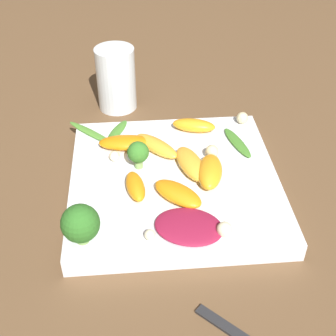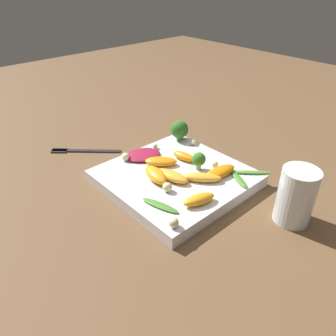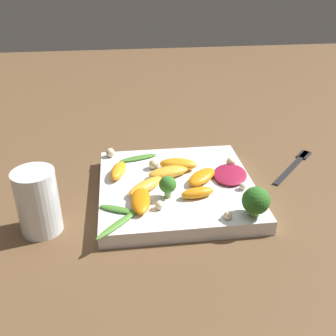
% 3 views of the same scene
% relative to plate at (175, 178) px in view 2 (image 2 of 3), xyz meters
% --- Properties ---
extents(ground_plane, '(2.40, 2.40, 0.00)m').
position_rel_plate_xyz_m(ground_plane, '(0.00, 0.00, -0.01)').
color(ground_plane, brown).
extents(plate, '(0.27, 0.27, 0.03)m').
position_rel_plate_xyz_m(plate, '(0.00, 0.00, 0.00)').
color(plate, white).
rests_on(plate, ground_plane).
extents(drinking_glass, '(0.06, 0.06, 0.10)m').
position_rel_plate_xyz_m(drinking_glass, '(0.07, -0.22, 0.04)').
color(drinking_glass, white).
rests_on(drinking_glass, ground_plane).
extents(fork, '(0.13, 0.13, 0.01)m').
position_rel_plate_xyz_m(fork, '(-0.08, 0.26, -0.01)').
color(fork, '#262628').
rests_on(fork, ground_plane).
extents(radicchio_leaf_0, '(0.10, 0.08, 0.01)m').
position_rel_plate_xyz_m(radicchio_leaf_0, '(-0.01, 0.10, 0.02)').
color(radicchio_leaf_0, maroon).
rests_on(radicchio_leaf_0, plate).
extents(orange_segment_0, '(0.08, 0.04, 0.02)m').
position_rel_plate_xyz_m(orange_segment_0, '(0.06, -0.07, 0.02)').
color(orange_segment_0, orange).
rests_on(orange_segment_0, plate).
extents(orange_segment_1, '(0.05, 0.07, 0.02)m').
position_rel_plate_xyz_m(orange_segment_1, '(-0.05, 0.01, 0.02)').
color(orange_segment_1, orange).
rests_on(orange_segment_1, plate).
extents(orange_segment_2, '(0.07, 0.04, 0.02)m').
position_rel_plate_xyz_m(orange_segment_2, '(-0.04, -0.10, 0.02)').
color(orange_segment_2, orange).
rests_on(orange_segment_2, plate).
extents(orange_segment_3, '(0.03, 0.06, 0.02)m').
position_rel_plate_xyz_m(orange_segment_3, '(0.05, 0.03, 0.02)').
color(orange_segment_3, orange).
rests_on(orange_segment_3, plate).
extents(orange_segment_4, '(0.07, 0.07, 0.02)m').
position_rel_plate_xyz_m(orange_segment_4, '(0.00, 0.05, 0.02)').
color(orange_segment_4, orange).
rests_on(orange_segment_4, plate).
extents(orange_segment_5, '(0.07, 0.07, 0.02)m').
position_rel_plate_xyz_m(orange_segment_5, '(0.02, -0.06, 0.02)').
color(orange_segment_5, '#FCAD33').
rests_on(orange_segment_5, plate).
extents(orange_segment_6, '(0.05, 0.08, 0.02)m').
position_rel_plate_xyz_m(orange_segment_6, '(-0.02, -0.01, 0.02)').
color(orange_segment_6, '#FCAD33').
rests_on(orange_segment_6, plate).
extents(broccoli_floret_0, '(0.03, 0.03, 0.04)m').
position_rel_plate_xyz_m(broccoli_floret_0, '(0.05, -0.02, 0.04)').
color(broccoli_floret_0, '#84AD5B').
rests_on(broccoli_floret_0, plate).
extents(broccoli_floret_1, '(0.04, 0.04, 0.05)m').
position_rel_plate_xyz_m(broccoli_floret_1, '(0.11, 0.11, 0.04)').
color(broccoli_floret_1, '#7A9E51').
rests_on(broccoli_floret_1, plate).
extents(arugula_sprig_0, '(0.04, 0.08, 0.01)m').
position_rel_plate_xyz_m(arugula_sprig_0, '(-0.10, -0.06, 0.02)').
color(arugula_sprig_0, '#47842D').
rests_on(arugula_sprig_0, plate).
extents(arugula_sprig_1, '(0.04, 0.06, 0.01)m').
position_rel_plate_xyz_m(arugula_sprig_1, '(0.07, -0.11, 0.02)').
color(arugula_sprig_1, '#47842D').
rests_on(arugula_sprig_1, plate).
extents(arugula_sprig_2, '(0.07, 0.07, 0.01)m').
position_rel_plate_xyz_m(arugula_sprig_2, '(0.11, -0.10, 0.02)').
color(arugula_sprig_2, '#518E33').
rests_on(arugula_sprig_2, plate).
extents(macadamia_nut_0, '(0.02, 0.02, 0.02)m').
position_rel_plate_xyz_m(macadamia_nut_0, '(-0.05, 0.11, 0.02)').
color(macadamia_nut_0, beige).
rests_on(macadamia_nut_0, plate).
extents(macadamia_nut_1, '(0.02, 0.02, 0.02)m').
position_rel_plate_xyz_m(macadamia_nut_1, '(-0.06, -0.04, 0.02)').
color(macadamia_nut_1, beige).
rests_on(macadamia_nut_1, plate).
extents(macadamia_nut_2, '(0.01, 0.01, 0.01)m').
position_rel_plate_xyz_m(macadamia_nut_2, '(0.12, 0.06, 0.02)').
color(macadamia_nut_2, beige).
rests_on(macadamia_nut_2, plate).
extents(macadamia_nut_3, '(0.01, 0.01, 0.01)m').
position_rel_plate_xyz_m(macadamia_nut_3, '(0.04, 0.11, 0.02)').
color(macadamia_nut_3, beige).
rests_on(macadamia_nut_3, plate).
extents(macadamia_nut_4, '(0.01, 0.01, 0.01)m').
position_rel_plate_xyz_m(macadamia_nut_4, '(0.08, -0.04, 0.02)').
color(macadamia_nut_4, beige).
rests_on(macadamia_nut_4, plate).
extents(macadamia_nut_5, '(0.02, 0.02, 0.02)m').
position_rel_plate_xyz_m(macadamia_nut_5, '(-0.11, -0.12, 0.02)').
color(macadamia_nut_5, beige).
rests_on(macadamia_nut_5, plate).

